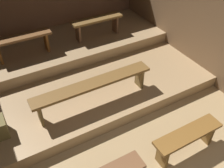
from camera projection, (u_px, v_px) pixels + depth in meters
name	position (u px, v px, depth m)	size (l,w,h in m)	color
ground	(97.00, 105.00, 4.85)	(5.63, 6.12, 0.08)	tan
wall_right	(203.00, 17.00, 4.96)	(0.06, 6.12, 2.50)	brown
platform_lower	(77.00, 73.00, 5.39)	(4.83, 3.40, 0.24)	tan
platform_middle	(62.00, 46.00, 5.81)	(4.83, 1.72, 0.24)	tan
bench_floor_right	(187.00, 138.00, 3.75)	(1.15, 0.28, 0.46)	brown
bench_lower_center	(93.00, 86.00, 4.27)	(2.20, 0.28, 0.46)	brown
bench_middle_left	(22.00, 41.00, 5.06)	(1.22, 0.28, 0.46)	brown
bench_middle_right	(97.00, 23.00, 5.71)	(1.22, 0.28, 0.46)	brown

